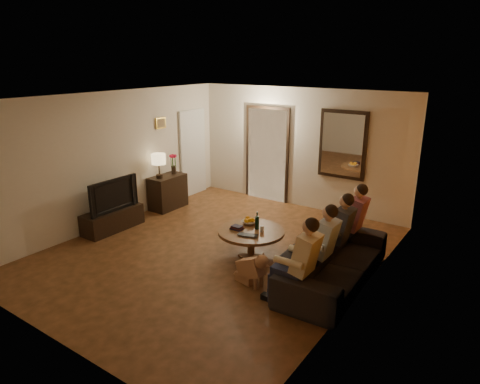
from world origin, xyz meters
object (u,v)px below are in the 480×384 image
Objects in this scene: table_lamp at (159,166)px; person_d at (352,224)px; tv_stand at (113,219)px; dog at (251,267)px; laptop at (247,236)px; coffee_table at (251,243)px; dresser at (168,192)px; person_c at (337,236)px; bowl at (249,222)px; wine_bottle at (257,220)px; sofa at (334,261)px; tv at (110,194)px; person_b at (321,250)px; person_a at (301,267)px.

person_d is at bearing 1.55° from table_lamp.
dog reaches higher than tv_stand.
coffee_table is at bearing 93.25° from laptop.
dresser reaches higher than coffee_table.
dog is at bearing -117.83° from person_d.
person_c is 1.59m from bowl.
wine_bottle reaches higher than dresser.
person_c is at bearing 62.50° from dog.
coffee_table is at bearing 85.24° from sofa.
bowl is at bearing -158.55° from person_d.
wine_bottle is at bearing -12.33° from table_lamp.
tv is at bearing -90.00° from dresser.
bowl is 0.29m from wine_bottle.
person_c reaches higher than wine_bottle.
tv_stand is 0.51× the size of sofa.
tv_stand is 0.51m from tv.
table_lamp reaches higher than tv.
sofa reaches higher than dog.
wine_bottle is (-1.35, 0.46, 0.01)m from person_b.
bowl is (-1.58, -0.62, -0.12)m from person_d.
coffee_table is at bearing 135.16° from dog.
dresser is 0.35× the size of sofa.
tv reaches higher than bowl.
person_d reaches higher than tv_stand.
person_b is 1.43m from wine_bottle.
person_d is at bearing 3.78° from sofa.
wine_bottle is (2.87, -0.63, -0.40)m from table_lamp.
tv_stand is 4.48m from person_d.
dog is at bearing -27.73° from dresser.
person_c reaches higher than laptop.
dresser is 4.43m from person_b.
person_a is at bearing -34.30° from coffee_table.
person_c is 1.36m from wine_bottle.
tv is at bearing -177.00° from person_b.
dresser is 1.47× the size of dog.
person_b is 1.00× the size of person_d.
person_b is at bearing -19.82° from laptop.
person_b is (-0.10, -0.30, 0.25)m from sofa.
coffee_table is 0.38m from bowl.
person_a reaches higher than dresser.
dresser is at bearing 0.00° from tv.
laptop is (2.92, -1.23, 0.10)m from dresser.
wine_bottle is 0.94× the size of laptop.
table_lamp reaches higher than person_c.
sofa is at bearing 6.88° from tv_stand.
laptop is at bearing -19.03° from table_lamp.
bowl is (-0.18, 0.22, 0.26)m from coffee_table.
dresser reaches higher than sofa.
tv is 4.19× the size of bowl.
dresser is 3.18× the size of bowl.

